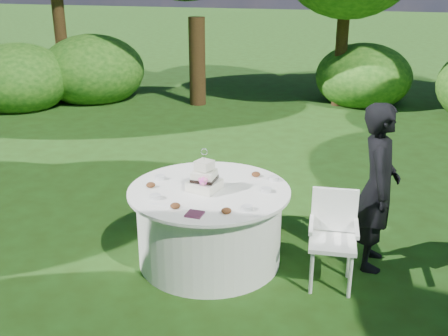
{
  "coord_description": "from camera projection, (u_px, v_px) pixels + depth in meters",
  "views": [
    {
      "loc": [
        1.57,
        -4.36,
        2.7
      ],
      "look_at": [
        0.15,
        0.0,
        1.0
      ],
      "focal_mm": 42.0,
      "sensor_mm": 36.0,
      "label": 1
    }
  ],
  "objects": [
    {
      "name": "votives",
      "position": [
        220.0,
        190.0,
        4.94
      ],
      "size": [
        1.19,
        0.88,
        0.04
      ],
      "color": "silver",
      "rests_on": "table"
    },
    {
      "name": "feather_plume",
      "position": [
        171.0,
        207.0,
        4.61
      ],
      "size": [
        0.48,
        0.07,
        0.01
      ],
      "primitive_type": "ellipsoid",
      "color": "white",
      "rests_on": "table"
    },
    {
      "name": "petal_cups",
      "position": [
        203.0,
        193.0,
        4.85
      ],
      "size": [
        0.98,
        1.06,
        0.05
      ],
      "color": "#562D16",
      "rests_on": "table"
    },
    {
      "name": "guest",
      "position": [
        378.0,
        187.0,
        4.93
      ],
      "size": [
        0.43,
        0.62,
        1.63
      ],
      "primitive_type": "imported",
      "rotation": [
        0.0,
        0.0,
        1.63
      ],
      "color": "black",
      "rests_on": "ground"
    },
    {
      "name": "cake",
      "position": [
        204.0,
        179.0,
        4.94
      ],
      "size": [
        0.32,
        0.32,
        0.41
      ],
      "color": "white",
      "rests_on": "table"
    },
    {
      "name": "napkins",
      "position": [
        195.0,
        214.0,
        4.46
      ],
      "size": [
        0.14,
        0.14,
        0.02
      ],
      "primitive_type": "cube",
      "color": "#451D32",
      "rests_on": "table"
    },
    {
      "name": "table",
      "position": [
        209.0,
        225.0,
        5.14
      ],
      "size": [
        1.56,
        1.56,
        0.77
      ],
      "color": "white",
      "rests_on": "ground"
    },
    {
      "name": "chair",
      "position": [
        333.0,
        231.0,
        4.73
      ],
      "size": [
        0.47,
        0.46,
        0.89
      ],
      "color": "white",
      "rests_on": "ground"
    },
    {
      "name": "ground",
      "position": [
        210.0,
        259.0,
        5.27
      ],
      "size": [
        80.0,
        80.0,
        0.0
      ],
      "primitive_type": "plane",
      "color": "#213C10",
      "rests_on": "ground"
    }
  ]
}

